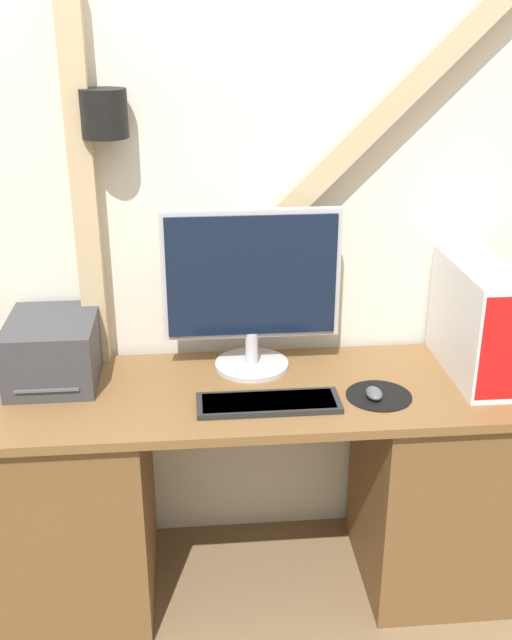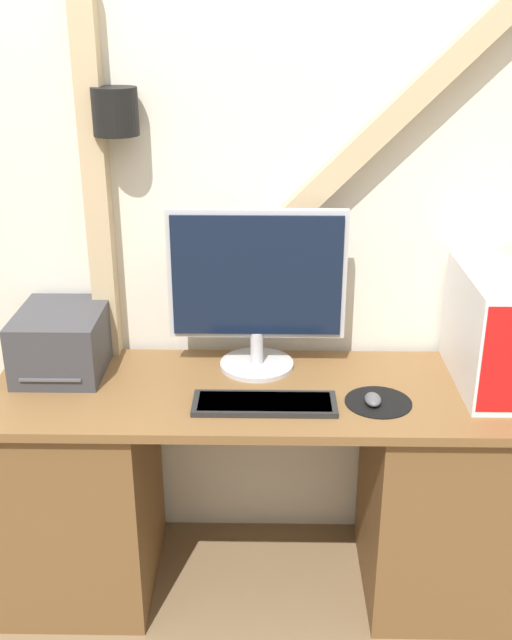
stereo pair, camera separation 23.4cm
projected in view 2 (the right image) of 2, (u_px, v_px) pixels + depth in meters
name	position (u px, v px, depth m)	size (l,w,h in m)	color
wall_back	(260.00, 193.00, 2.54)	(6.40, 0.20, 2.70)	silver
desk	(259.00, 487.00, 2.58)	(1.76, 0.59, 0.79)	brown
monitor	(257.00, 285.00, 2.47)	(0.59, 0.25, 0.55)	#B7B7BC
keyboard	(265.00, 403.00, 2.32)	(0.45, 0.15, 0.02)	black
mousepad	(378.00, 402.00, 2.34)	(0.21, 0.21, 0.00)	black
mouse	(373.00, 399.00, 2.32)	(0.05, 0.08, 0.03)	#4C4C51
computer_tower	(488.00, 329.00, 2.40)	(0.18, 0.48, 0.38)	white
printer	(62.00, 341.00, 2.52)	(0.28, 0.35, 0.21)	#38383D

